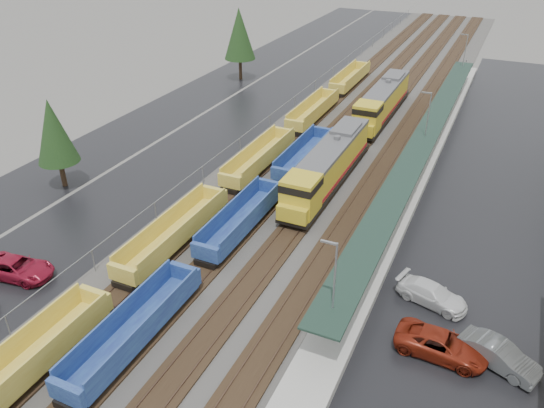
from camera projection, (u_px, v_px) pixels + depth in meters
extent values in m
cube|color=#302D2B|center=(362.00, 121.00, 68.87)|extent=(20.00, 160.00, 0.08)
cube|color=black|center=(319.00, 113.00, 70.99)|extent=(2.60, 160.00, 0.15)
cube|color=#473326|center=(314.00, 112.00, 71.19)|extent=(0.08, 160.00, 0.07)
cube|color=#473326|center=(324.00, 113.00, 70.67)|extent=(0.08, 160.00, 0.07)
cube|color=black|center=(347.00, 117.00, 69.54)|extent=(2.60, 160.00, 0.15)
cube|color=#473326|center=(342.00, 116.00, 69.75)|extent=(0.08, 160.00, 0.07)
cube|color=#473326|center=(353.00, 117.00, 69.22)|extent=(0.08, 160.00, 0.07)
cube|color=black|center=(377.00, 122.00, 68.09)|extent=(2.60, 160.00, 0.15)
cube|color=#473326|center=(372.00, 120.00, 68.30)|extent=(0.08, 160.00, 0.07)
cube|color=#473326|center=(383.00, 122.00, 67.78)|extent=(0.08, 160.00, 0.07)
cube|color=black|center=(408.00, 127.00, 66.65)|extent=(2.60, 160.00, 0.15)
cube|color=#473326|center=(403.00, 125.00, 66.85)|extent=(0.08, 160.00, 0.07)
cube|color=#473326|center=(414.00, 127.00, 66.33)|extent=(0.08, 160.00, 0.07)
cube|color=black|center=(258.00, 105.00, 74.31)|extent=(10.00, 160.00, 0.02)
cube|color=black|center=(197.00, 95.00, 77.93)|extent=(9.00, 160.00, 0.02)
cube|color=black|center=(515.00, 180.00, 54.12)|extent=(16.00, 100.00, 0.02)
cube|color=#9E9B93|center=(421.00, 161.00, 57.39)|extent=(3.00, 80.00, 0.70)
cylinder|color=gray|center=(355.00, 279.00, 36.88)|extent=(0.16, 0.16, 2.40)
cylinder|color=gray|center=(403.00, 188.00, 48.72)|extent=(0.16, 0.16, 2.40)
cylinder|color=gray|center=(432.00, 132.00, 60.57)|extent=(0.16, 0.16, 2.40)
cylinder|color=gray|center=(451.00, 94.00, 72.41)|extent=(0.16, 0.16, 2.40)
cylinder|color=gray|center=(465.00, 67.00, 84.25)|extent=(0.16, 0.16, 2.40)
cube|color=#192D24|center=(425.00, 137.00, 55.97)|extent=(2.60, 65.00, 0.15)
cylinder|color=gray|center=(333.00, 298.00, 31.89)|extent=(0.12, 0.12, 8.00)
cube|color=gray|center=(329.00, 243.00, 30.14)|extent=(1.00, 0.15, 0.12)
cylinder|color=gray|center=(426.00, 129.00, 55.58)|extent=(0.12, 0.12, 8.00)
cube|color=gray|center=(427.00, 93.00, 53.83)|extent=(1.00, 0.15, 0.12)
cylinder|color=gray|center=(463.00, 62.00, 79.27)|extent=(0.12, 0.12, 8.00)
cube|color=gray|center=(465.00, 34.00, 77.51)|extent=(1.00, 0.15, 0.12)
cylinder|color=gray|center=(8.00, 328.00, 33.93)|extent=(0.08, 0.08, 2.00)
cylinder|color=gray|center=(94.00, 261.00, 40.25)|extent=(0.08, 0.08, 2.00)
cylinder|color=gray|center=(156.00, 213.00, 46.57)|extent=(0.08, 0.08, 2.00)
cylinder|color=gray|center=(203.00, 176.00, 52.88)|extent=(0.08, 0.08, 2.00)
cylinder|color=gray|center=(240.00, 146.00, 59.20)|extent=(0.08, 0.08, 2.00)
cylinder|color=gray|center=(270.00, 123.00, 65.52)|extent=(0.08, 0.08, 2.00)
cylinder|color=gray|center=(295.00, 103.00, 71.83)|extent=(0.08, 0.08, 2.00)
cylinder|color=gray|center=(315.00, 87.00, 78.15)|extent=(0.08, 0.08, 2.00)
cylinder|color=gray|center=(333.00, 73.00, 84.47)|extent=(0.08, 0.08, 2.00)
cylinder|color=gray|center=(348.00, 61.00, 90.78)|extent=(0.08, 0.08, 2.00)
cylinder|color=gray|center=(361.00, 51.00, 97.10)|extent=(0.08, 0.08, 2.00)
cylinder|color=gray|center=(373.00, 42.00, 103.42)|extent=(0.08, 0.08, 2.00)
cylinder|color=gray|center=(383.00, 34.00, 109.73)|extent=(0.08, 0.08, 2.00)
cylinder|color=gray|center=(392.00, 27.00, 116.05)|extent=(0.08, 0.08, 2.00)
cylinder|color=gray|center=(401.00, 20.00, 122.37)|extent=(0.08, 0.08, 2.00)
cylinder|color=gray|center=(408.00, 15.00, 128.69)|extent=(0.08, 0.08, 2.00)
cube|color=gray|center=(295.00, 96.00, 71.34)|extent=(0.05, 160.00, 0.05)
cylinder|color=#332316|center=(63.00, 174.00, 52.49)|extent=(0.50, 0.50, 2.70)
cone|color=black|center=(53.00, 131.00, 50.26)|extent=(3.96, 3.96, 6.30)
cylinder|color=#332316|center=(240.00, 69.00, 84.29)|extent=(0.50, 0.50, 3.30)
cone|color=black|center=(239.00, 34.00, 81.57)|extent=(4.84, 4.84, 7.70)
cube|color=black|center=(329.00, 178.00, 52.84)|extent=(2.92, 19.48, 0.39)
cube|color=gold|center=(333.00, 159.00, 52.79)|extent=(2.73, 15.59, 2.92)
cube|color=gold|center=(301.00, 195.00, 45.93)|extent=(2.92, 3.12, 3.31)
cube|color=black|center=(301.00, 185.00, 45.44)|extent=(2.97, 3.17, 0.68)
cube|color=gold|center=(293.00, 214.00, 45.02)|extent=(2.73, 0.97, 1.36)
cube|color=#59595B|center=(334.00, 144.00, 52.02)|extent=(2.78, 15.59, 0.34)
cube|color=maroon|center=(319.00, 167.00, 53.87)|extent=(0.04, 15.59, 0.34)
cube|color=maroon|center=(345.00, 172.00, 52.87)|extent=(0.04, 15.59, 0.34)
cube|color=black|center=(329.00, 181.00, 53.04)|extent=(2.14, 5.84, 0.58)
cube|color=black|center=(303.00, 212.00, 47.60)|extent=(2.34, 3.90, 0.49)
cube|color=black|center=(349.00, 155.00, 58.37)|extent=(2.34, 3.90, 0.49)
cylinder|color=#59595B|center=(337.00, 138.00, 52.64)|extent=(0.68, 0.68, 0.49)
cube|color=#59595B|center=(346.00, 129.00, 54.97)|extent=(2.34, 3.90, 0.49)
cube|color=black|center=(382.00, 112.00, 69.42)|extent=(2.92, 19.48, 0.39)
cube|color=gold|center=(385.00, 97.00, 69.37)|extent=(2.73, 15.59, 2.92)
cube|color=gold|center=(367.00, 117.00, 62.51)|extent=(2.92, 3.12, 3.31)
cube|color=black|center=(368.00, 109.00, 62.02)|extent=(2.97, 3.17, 0.68)
cube|color=gold|center=(362.00, 130.00, 61.61)|extent=(2.73, 0.97, 1.36)
cube|color=#59595B|center=(386.00, 86.00, 68.60)|extent=(2.78, 15.59, 0.34)
cube|color=maroon|center=(374.00, 105.00, 70.45)|extent=(0.04, 15.59, 0.34)
cube|color=maroon|center=(394.00, 108.00, 69.45)|extent=(0.04, 15.59, 0.34)
cube|color=black|center=(382.00, 115.00, 69.62)|extent=(2.14, 5.84, 0.58)
cube|color=black|center=(367.00, 132.00, 64.19)|extent=(2.34, 3.90, 0.49)
cube|color=black|center=(394.00, 99.00, 74.95)|extent=(2.34, 3.90, 0.49)
cylinder|color=#59595B|center=(388.00, 82.00, 69.22)|extent=(0.68, 0.68, 0.49)
cube|color=#59595B|center=(394.00, 76.00, 71.56)|extent=(2.34, 3.90, 0.49)
cube|color=gold|center=(21.00, 373.00, 30.95)|extent=(2.43, 12.80, 0.23)
cube|color=gold|center=(3.00, 356.00, 30.96)|extent=(0.14, 12.80, 1.68)
cube|color=gold|center=(33.00, 369.00, 30.11)|extent=(0.14, 12.80, 1.68)
cube|color=gold|center=(96.00, 298.00, 35.83)|extent=(2.43, 0.47, 1.31)
cube|color=black|center=(91.00, 314.00, 35.77)|extent=(1.87, 2.05, 0.47)
cube|color=gold|center=(175.00, 236.00, 43.63)|extent=(2.43, 12.80, 0.23)
cube|color=gold|center=(162.00, 224.00, 43.64)|extent=(0.14, 12.80, 1.68)
cube|color=gold|center=(186.00, 231.00, 42.80)|extent=(0.14, 12.80, 1.68)
cube|color=gold|center=(123.00, 274.00, 38.11)|extent=(2.43, 0.47, 1.31)
cube|color=gold|center=(215.00, 194.00, 48.51)|extent=(2.43, 0.47, 1.31)
cube|color=black|center=(130.00, 279.00, 39.09)|extent=(1.87, 2.05, 0.47)
cube|color=black|center=(212.00, 206.00, 48.46)|extent=(1.87, 2.05, 0.47)
cube|color=gold|center=(260.00, 161.00, 56.32)|extent=(2.43, 12.80, 0.23)
cube|color=gold|center=(250.00, 152.00, 56.32)|extent=(0.14, 12.80, 1.68)
cube|color=gold|center=(270.00, 156.00, 55.48)|extent=(0.14, 12.80, 1.68)
cube|color=gold|center=(230.00, 181.00, 50.79)|extent=(2.43, 0.47, 1.31)
cube|color=gold|center=(284.00, 134.00, 61.20)|extent=(2.43, 0.47, 1.31)
cube|color=black|center=(233.00, 187.00, 51.77)|extent=(1.87, 2.05, 0.47)
cube|color=black|center=(282.00, 143.00, 61.14)|extent=(1.87, 2.05, 0.47)
cube|color=gold|center=(313.00, 113.00, 69.00)|extent=(2.43, 12.80, 0.23)
cube|color=gold|center=(305.00, 106.00, 69.01)|extent=(0.14, 12.80, 1.68)
cube|color=gold|center=(322.00, 108.00, 68.17)|extent=(0.14, 12.80, 1.68)
cube|color=gold|center=(294.00, 125.00, 63.48)|extent=(2.43, 0.47, 1.31)
cube|color=gold|center=(330.00, 94.00, 73.88)|extent=(2.43, 0.47, 1.31)
cube|color=black|center=(296.00, 131.00, 64.46)|extent=(1.87, 2.05, 0.47)
cube|color=black|center=(328.00, 102.00, 73.83)|extent=(1.87, 2.05, 0.47)
cube|color=gold|center=(350.00, 81.00, 81.69)|extent=(2.43, 12.80, 0.23)
cube|color=gold|center=(343.00, 74.00, 81.69)|extent=(0.14, 12.80, 1.68)
cube|color=gold|center=(358.00, 76.00, 80.85)|extent=(0.14, 12.80, 1.68)
cube|color=gold|center=(337.00, 88.00, 76.16)|extent=(2.43, 0.47, 1.31)
cube|color=gold|center=(363.00, 66.00, 86.56)|extent=(2.43, 0.47, 1.31)
cube|color=black|center=(338.00, 93.00, 77.14)|extent=(1.87, 2.05, 0.47)
cube|color=black|center=(361.00, 73.00, 86.51)|extent=(1.87, 2.05, 0.47)
cube|color=navy|center=(135.00, 332.00, 33.87)|extent=(2.40, 11.46, 0.23)
cube|color=navy|center=(119.00, 317.00, 33.88)|extent=(0.14, 11.46, 1.66)
cube|color=navy|center=(149.00, 328.00, 33.05)|extent=(0.14, 11.46, 1.66)
cube|color=navy|center=(67.00, 393.00, 28.88)|extent=(2.40, 0.46, 1.29)
cube|color=navy|center=(185.00, 273.00, 38.22)|extent=(2.40, 0.46, 1.29)
cube|color=black|center=(78.00, 396.00, 29.85)|extent=(1.84, 2.03, 0.46)
cube|color=black|center=(181.00, 288.00, 38.17)|extent=(1.84, 2.03, 0.46)
cube|color=navy|center=(241.00, 223.00, 45.47)|extent=(2.40, 11.46, 0.23)
cube|color=navy|center=(229.00, 212.00, 45.47)|extent=(0.14, 11.46, 1.66)
cube|color=navy|center=(253.00, 217.00, 44.64)|extent=(0.14, 11.46, 1.66)
cube|color=navy|center=(205.00, 253.00, 40.48)|extent=(2.40, 0.46, 1.29)
cube|color=navy|center=(270.00, 187.00, 49.82)|extent=(2.40, 0.46, 1.29)
cube|color=black|center=(210.00, 258.00, 41.45)|extent=(1.84, 2.03, 0.46)
cube|color=black|center=(267.00, 198.00, 49.77)|extent=(1.84, 2.03, 0.46)
cube|color=navy|center=(304.00, 158.00, 57.06)|extent=(2.40, 11.46, 0.23)
cube|color=navy|center=(295.00, 149.00, 57.07)|extent=(0.14, 11.46, 1.66)
cube|color=navy|center=(315.00, 152.00, 56.24)|extent=(0.14, 11.46, 1.66)
cube|color=navy|center=(282.00, 175.00, 52.07)|extent=(2.40, 0.46, 1.29)
cube|color=navy|center=(323.00, 133.00, 61.41)|extent=(2.40, 0.46, 1.29)
cube|color=black|center=(285.00, 180.00, 53.04)|extent=(1.84, 2.03, 0.46)
cube|color=black|center=(321.00, 142.00, 61.36)|extent=(1.84, 2.03, 0.46)
imported|color=maroon|center=(17.00, 268.00, 39.90)|extent=(3.34, 5.88, 1.55)
imported|color=maroon|center=(442.00, 345.00, 32.97)|extent=(2.96, 5.86, 1.59)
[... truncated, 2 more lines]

